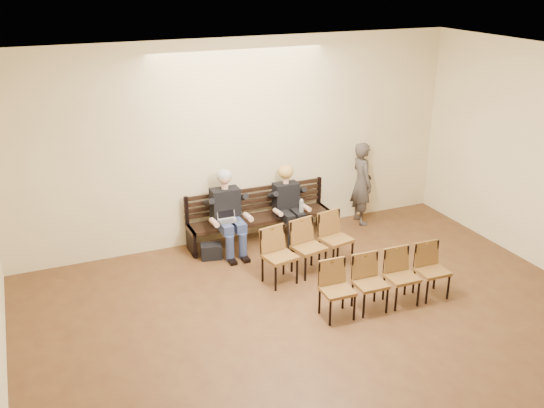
% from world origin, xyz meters
% --- Properties ---
extents(ground, '(10.00, 10.00, 0.00)m').
position_xyz_m(ground, '(0.00, 0.00, 0.00)').
color(ground, brown).
rests_on(ground, ground).
extents(room_walls, '(8.02, 10.01, 3.51)m').
position_xyz_m(room_walls, '(0.00, 0.79, 2.54)').
color(room_walls, '#F8EAB2').
rests_on(room_walls, ground).
extents(bench, '(2.60, 0.90, 0.45)m').
position_xyz_m(bench, '(0.23, 4.65, 0.23)').
color(bench, black).
rests_on(bench, ground).
extents(seated_man, '(0.60, 0.83, 1.43)m').
position_xyz_m(seated_man, '(-0.42, 4.53, 0.72)').
color(seated_man, black).
rests_on(seated_man, ground).
extents(seated_woman, '(0.54, 0.75, 1.26)m').
position_xyz_m(seated_woman, '(0.71, 4.53, 0.63)').
color(seated_woman, black).
rests_on(seated_woman, ground).
extents(laptop, '(0.32, 0.26, 0.22)m').
position_xyz_m(laptop, '(-0.46, 4.36, 0.56)').
color(laptop, '#B8B9BD').
rests_on(laptop, bench).
extents(water_bottle, '(0.09, 0.09, 0.25)m').
position_xyz_m(water_bottle, '(0.84, 4.26, 0.57)').
color(water_bottle, silver).
rests_on(water_bottle, bench).
extents(bag, '(0.38, 0.30, 0.25)m').
position_xyz_m(bag, '(-0.79, 4.32, 0.13)').
color(bag, black).
rests_on(bag, ground).
extents(passerby, '(0.49, 0.69, 1.81)m').
position_xyz_m(passerby, '(2.29, 4.67, 0.90)').
color(passerby, '#3C3631').
rests_on(passerby, ground).
extents(chair_row_front, '(1.99, 0.50, 0.81)m').
position_xyz_m(chair_row_front, '(1.03, 1.88, 0.41)').
color(chair_row_front, brown).
rests_on(chair_row_front, ground).
extents(chair_row_back, '(1.63, 0.77, 0.87)m').
position_xyz_m(chair_row_back, '(0.47, 3.22, 0.44)').
color(chair_row_back, brown).
rests_on(chair_row_back, ground).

